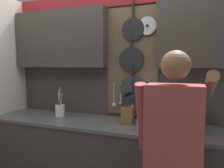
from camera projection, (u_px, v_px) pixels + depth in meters
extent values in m
cube|color=#38332D|center=(98.00, 166.00, 2.31)|extent=(2.37, 0.56, 0.90)
cube|color=#4C4C4C|center=(98.00, 123.00, 2.27)|extent=(2.40, 0.59, 0.03)
cube|color=#38332D|center=(109.00, 96.00, 2.53)|extent=(2.97, 0.04, 2.33)
cube|color=#38332D|center=(60.00, 39.00, 2.59)|extent=(1.19, 0.16, 0.67)
cube|color=#38332D|center=(190.00, 33.00, 2.07)|extent=(0.62, 0.16, 0.67)
cube|color=brown|center=(132.00, 62.00, 2.37)|extent=(0.56, 0.01, 1.17)
cylinder|color=black|center=(133.00, 29.00, 2.31)|extent=(0.24, 0.02, 0.24)
cube|color=black|center=(133.00, 9.00, 2.29)|extent=(0.02, 0.02, 0.17)
cylinder|color=black|center=(131.00, 60.00, 2.34)|extent=(0.27, 0.02, 0.27)
cube|color=black|center=(131.00, 40.00, 2.32)|extent=(0.02, 0.02, 0.14)
cylinder|color=#2D2D33|center=(132.00, 89.00, 2.37)|extent=(0.28, 0.02, 0.28)
cube|color=black|center=(132.00, 69.00, 2.34)|extent=(0.02, 0.02, 0.14)
cylinder|color=#2D2D33|center=(133.00, 104.00, 2.38)|extent=(0.28, 0.02, 0.28)
cube|color=black|center=(133.00, 84.00, 2.35)|extent=(0.02, 0.02, 0.16)
cylinder|color=silver|center=(147.00, 26.00, 2.25)|extent=(0.19, 0.01, 0.19)
sphere|color=black|center=(147.00, 25.00, 2.24)|extent=(0.03, 0.03, 0.03)
cylinder|color=silver|center=(114.00, 93.00, 2.45)|extent=(0.01, 0.01, 0.24)
ellipsoid|color=silver|center=(114.00, 105.00, 2.46)|extent=(0.05, 0.01, 0.05)
cylinder|color=silver|center=(121.00, 92.00, 2.42)|extent=(0.01, 0.01, 0.21)
ellipsoid|color=silver|center=(121.00, 103.00, 2.43)|extent=(0.04, 0.01, 0.04)
cylinder|color=black|center=(128.00, 91.00, 2.39)|extent=(0.01, 0.01, 0.18)
ellipsoid|color=black|center=(128.00, 101.00, 2.40)|extent=(0.04, 0.01, 0.04)
cylinder|color=silver|center=(135.00, 91.00, 2.36)|extent=(0.01, 0.01, 0.16)
ellipsoid|color=silver|center=(135.00, 100.00, 2.37)|extent=(0.05, 0.01, 0.05)
cylinder|color=red|center=(142.00, 94.00, 2.33)|extent=(0.01, 0.01, 0.22)
ellipsoid|color=red|center=(142.00, 105.00, 2.34)|extent=(0.04, 0.01, 0.04)
cylinder|color=silver|center=(150.00, 95.00, 2.30)|extent=(0.01, 0.01, 0.23)
ellipsoid|color=silver|center=(149.00, 107.00, 2.32)|extent=(0.04, 0.01, 0.04)
cube|color=silver|center=(167.00, 111.00, 2.06)|extent=(0.48, 0.40, 0.31)
cube|color=black|center=(158.00, 115.00, 1.89)|extent=(0.27, 0.01, 0.19)
cube|color=#333338|center=(185.00, 117.00, 1.81)|extent=(0.11, 0.01, 0.23)
cube|color=brown|center=(128.00, 115.00, 2.20)|extent=(0.13, 0.16, 0.17)
cylinder|color=black|center=(124.00, 103.00, 2.17)|extent=(0.02, 0.03, 0.08)
cylinder|color=black|center=(126.00, 104.00, 2.17)|extent=(0.02, 0.03, 0.06)
cylinder|color=black|center=(128.00, 104.00, 2.16)|extent=(0.02, 0.03, 0.05)
cylinder|color=black|center=(130.00, 104.00, 2.15)|extent=(0.02, 0.03, 0.06)
cylinder|color=white|center=(60.00, 111.00, 2.50)|extent=(0.10, 0.10, 0.13)
cylinder|color=red|center=(59.00, 99.00, 2.49)|extent=(0.06, 0.02, 0.28)
cylinder|color=silver|center=(61.00, 102.00, 2.51)|extent=(0.05, 0.02, 0.21)
cylinder|color=black|center=(59.00, 103.00, 2.49)|extent=(0.04, 0.05, 0.19)
cylinder|color=tan|center=(60.00, 101.00, 2.49)|extent=(0.02, 0.03, 0.25)
cylinder|color=silver|center=(60.00, 102.00, 2.51)|extent=(0.04, 0.03, 0.21)
cylinder|color=tan|center=(60.00, 99.00, 2.49)|extent=(0.05, 0.03, 0.28)
cube|color=#993D3D|center=(174.00, 128.00, 1.49)|extent=(0.38, 0.22, 0.60)
sphere|color=brown|center=(176.00, 65.00, 1.45)|extent=(0.20, 0.20, 0.20)
cylinder|color=#993D3D|center=(142.00, 117.00, 1.60)|extent=(0.08, 0.23, 0.53)
cylinder|color=brown|center=(210.00, 85.00, 1.62)|extent=(0.08, 0.53, 0.24)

